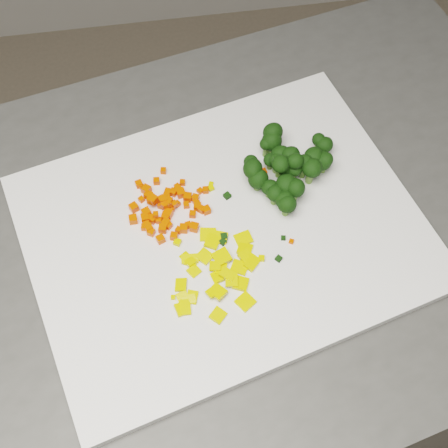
{
  "coord_description": "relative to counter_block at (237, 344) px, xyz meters",
  "views": [
    {
      "loc": [
        0.27,
        0.16,
        1.59
      ],
      "look_at": [
        0.33,
        0.55,
        0.92
      ],
      "focal_mm": 50.0,
      "sensor_mm": 36.0,
      "label": 1
    }
  ],
  "objects": [
    {
      "name": "carrot_cube_60",
      "position": [
        -0.09,
        0.03,
        0.48
      ],
      "size": [
        0.01,
        0.01,
        0.01
      ],
      "primitive_type": "cube",
      "rotation": [
        0.0,
        0.0,
        0.4
      ],
      "color": "#F13902",
      "rests_on": "carrot_pile"
    },
    {
      "name": "pepper_chunk_13",
      "position": [
        -0.05,
        -0.06,
        0.47
      ],
      "size": [
        0.02,
        0.01,
        0.0
      ],
      "primitive_type": "cube",
      "rotation": [
        -0.03,
        -0.03,
        2.96
      ],
      "color": "#DCBD0B",
      "rests_on": "pepper_pile"
    },
    {
      "name": "broccoli_floret_21",
      "position": [
        0.05,
        0.07,
        0.48
      ],
      "size": [
        0.03,
        0.03,
        0.03
      ],
      "primitive_type": null,
      "color": "black",
      "rests_on": "broccoli_pile"
    },
    {
      "name": "broccoli_floret_1",
      "position": [
        0.07,
        0.05,
        0.49
      ],
      "size": [
        0.03,
        0.03,
        0.04
      ],
      "primitive_type": null,
      "color": "black",
      "rests_on": "broccoli_pile"
    },
    {
      "name": "carrot_cube_53",
      "position": [
        -0.09,
        0.03,
        0.48
      ],
      "size": [
        0.01,
        0.01,
        0.01
      ],
      "primitive_type": "cube",
      "rotation": [
        0.0,
        0.0,
        2.64
      ],
      "color": "#F13902",
      "rests_on": "carrot_pile"
    },
    {
      "name": "carrot_cube_47",
      "position": [
        -0.12,
        -0.0,
        0.47
      ],
      "size": [
        0.01,
        0.01,
        0.01
      ],
      "primitive_type": "cube",
      "rotation": [
        0.0,
        0.0,
        1.02
      ],
      "color": "#F13902",
      "rests_on": "carrot_pile"
    },
    {
      "name": "broccoli_floret_24",
      "position": [
        0.06,
        0.06,
        0.48
      ],
      "size": [
        0.03,
        0.03,
        0.04
      ],
      "primitive_type": null,
      "color": "black",
      "rests_on": "broccoli_pile"
    },
    {
      "name": "broccoli_floret_5",
      "position": [
        0.09,
        0.05,
        0.48
      ],
      "size": [
        0.03,
        0.03,
        0.04
      ],
      "primitive_type": null,
      "color": "black",
      "rests_on": "broccoli_pile"
    },
    {
      "name": "carrot_cube_4",
      "position": [
        -0.09,
        0.03,
        0.47
      ],
      "size": [
        0.01,
        0.01,
        0.01
      ],
      "primitive_type": "cube",
      "rotation": [
        0.0,
        0.0,
        3.06
      ],
      "color": "#F13902",
      "rests_on": "carrot_pile"
    },
    {
      "name": "pepper_chunk_5",
      "position": [
        -0.03,
        -0.08,
        0.47
      ],
      "size": [
        0.02,
        0.02,
        0.01
      ],
      "primitive_type": "cube",
      "rotation": [
        0.14,
        0.01,
        0.92
      ],
      "color": "#DCBD0B",
      "rests_on": "pepper_pile"
    },
    {
      "name": "pepper_chunk_11",
      "position": [
        -0.06,
        -0.05,
        0.47
      ],
      "size": [
        0.02,
        0.02,
        0.01
      ],
      "primitive_type": "cube",
      "rotation": [
        0.13,
        -0.04,
        0.74
      ],
      "color": "#DCBD0B",
      "rests_on": "pepper_pile"
    },
    {
      "name": "stray_bit_6",
      "position": [
        0.04,
        0.07,
        0.47
      ],
      "size": [
        0.01,
        0.01,
        0.01
      ],
      "primitive_type": "cube",
      "rotation": [
        0.0,
        0.0,
        1.76
      ],
      "color": "#F13902",
      "rests_on": "cutting_board"
    },
    {
      "name": "carrot_cube_0",
      "position": [
        -0.1,
        0.04,
        0.47
      ],
      "size": [
        0.01,
        0.01,
        0.01
      ],
      "primitive_type": "cube",
      "rotation": [
        0.0,
        0.0,
        2.6
      ],
      "color": "#F13902",
      "rests_on": "carrot_pile"
    },
    {
      "name": "pepper_chunk_0",
      "position": [
        -0.01,
        -0.04,
        0.46
      ],
      "size": [
        0.02,
        0.02,
        0.01
      ],
      "primitive_type": "cube",
      "rotation": [
        0.1,
        0.01,
        2.7
      ],
      "color": "#DCBD0B",
      "rests_on": "pepper_pile"
    },
    {
      "name": "carrot_cube_44",
      "position": [
        -0.13,
        0.07,
        0.47
      ],
      "size": [
        0.01,
        0.01,
        0.01
      ],
      "primitive_type": "cube",
      "rotation": [
        0.0,
        0.0,
        2.32
      ],
      "color": "#F13902",
      "rests_on": "carrot_pile"
    },
    {
      "name": "broccoli_floret_9",
      "position": [
        0.06,
        0.08,
        0.48
      ],
      "size": [
        0.03,
        0.03,
        0.03
      ],
      "primitive_type": null,
      "color": "black",
      "rests_on": "broccoli_pile"
    },
    {
      "name": "carrot_cube_59",
      "position": [
        -0.14,
        0.03,
        0.47
      ],
      "size": [
        0.01,
        0.01,
        0.01
      ],
      "primitive_type": "cube",
      "rotation": [
        0.0,
        0.0,
        0.47
      ],
      "color": "#F13902",
      "rests_on": "carrot_pile"
    },
    {
      "name": "stray_bit_8",
      "position": [
        -0.02,
        0.04,
        0.47
      ],
      "size": [
        0.01,
        0.01,
        0.01
      ],
      "primitive_type": "cube",
      "rotation": [
        0.0,
        0.0,
        2.1
      ],
      "color": "black",
      "rests_on": "cutting_board"
    },
    {
      "name": "counter_block",
      "position": [
        0.0,
        0.0,
        0.0
      ],
      "size": [
        1.03,
        0.83,
        0.9
      ],
      "primitive_type": "cube",
      "rotation": [
        0.0,
        0.0,
        0.23
      ],
      "color": "#42423F",
      "rests_on": "ground"
    },
    {
      "name": "pepper_chunk_26",
      "position": [
        -0.07,
        -0.05,
        0.46
      ],
      "size": [
        0.02,
        0.02,
        0.01
      ],
      "primitive_type": "cube",
      "rotation": [
        0.12,
        0.05,
        2.69
      ],
      "color": "#DCBD0B",
      "rests_on": "pepper_pile"
    },
    {
      "name": "carrot_cube_37",
      "position": [
        -0.09,
        0.09,
        0.47
      ],
      "size": [
        0.01,
        0.01,
        0.01
      ],
      "primitive_type": "cube",
      "rotation": [
        0.0,
        0.0,
        2.93
      ],
      "color": "#F13902",
      "rests_on": "carrot_pile"
    },
    {
      "name": "carrot_cube_8",
      "position": [
        -0.12,
        0.02,
        0.47
      ],
      "size": [
        0.01,
        0.01,
        0.01
      ],
      "primitive_type": "cube",
      "rotation": [
        0.0,
        0.0,
        0.31
      ],
      "color": "#F13902",
      "rests_on": "carrot_pile"
    },
    {
      "name": "pepper_chunk_2",
      "position": [
        -0.05,
        -0.08,
        0.47
      ],
      "size": [
        0.02,
        0.02,
        0.01
      ],
      "primitive_type": "cube",
      "rotation": [
        -0.14,
        0.1,
        1.85
      ],
      "color": "#DCBD0B",
      "rests_on": "pepper_pile"
    },
    {
      "name": "carrot_cube_52",
      "position": [
        -0.08,
        -0.01,
        0.47
      ],
      "size": [
        0.01,
        0.01,
        0.01
      ],
      "primitive_type": "cube",
      "rotation": [
        0.0,
        0.0,
        1.36
      ],
      "color": "#F13902",
      "rests_on": "carrot_pile"
    },
    {
      "name": "broccoli_floret_2",
      "position": [
        0.02,
        0.06,
        0.48
      ],
      "size": [
        0.04,
        0.04,
        0.04
      ],
      "primitive_type": null,
      "color": "black",
      "rests_on": "broccoli_pile"
    },
    {
      "name": "broccoli_floret_7",
      "position": [
        0.09,
        0.04,
        0.48
      ],
      "size": [
        0.04,
        0.04,
        0.04
      ],
      "primitive_type": null,
      "color": "black",
      "rests_on": "broccoli_pile"
    },
    {
      "name": "pepper_chunk_20",
      "position": [
        -0.02,
        -0.09,
        0.47
      ],
      "size": [
        0.02,
        0.02,
        0.01
      ],
      "primitive_type": "cube",
      "rotation": [
        0.09,
        0.04,
        1.17
      ],
      "color": "#DCBD0B",
      "rests_on": "pepper_pile"
    },
    {
      "name": "broccoli_floret_10",
      "position": [
        0.02,
        0.07,
        0.48
      ],
      "size": [
        0.03,
        0.03,
        0.03
      ],
      "primitive_type": null,
      "color": "black",
      "rests_on": "broccoli_pile"
    },
    {
      "name": "stray_bit_4",
      "position": [
        0.04,
        -0.04,
        0.46
      ],
      "size": [
        0.01,
        0.01,
        0.0
      ],
      "primitive_type": "cube",
      "rotation": [
        0.0,
        0.0,
        2.94
      ],
      "color": "black",
      "rests_on": "cutting_board"
    },
    {
      "name": "stray_bit_1",
      "position": [
        0.01,
        -0.06,
        0.47
      ],
      "size": [
        0.01,
        0.01,
        0.01
      ],
      "primitive_type": "cube",
      "rotation": [
        0.0,
        0.0,
        1.37
      ],
      "color": "#DCBD0B",
      "rests_on": "cutting_board"
    },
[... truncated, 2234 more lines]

